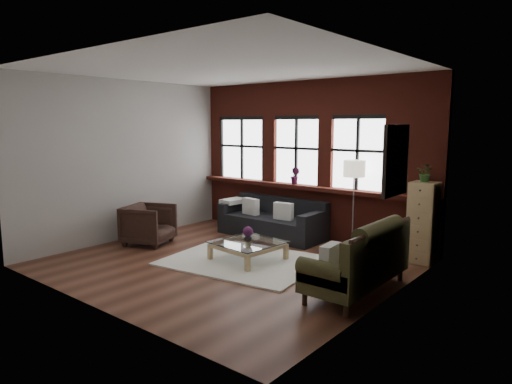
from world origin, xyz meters
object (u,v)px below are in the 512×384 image
Objects in this scene: armchair at (149,224)px; vase at (248,237)px; vintage_settee at (357,256)px; coffee_table at (248,251)px; floor_lamp at (353,201)px; dark_sofa at (272,217)px; drawer_chest at (423,223)px.

vase is (2.21, 0.38, 0.02)m from armchair.
vase is at bearing 175.20° from vintage_settee.
coffee_table is 7.50× the size of vase.
coffee_table is 2.22m from floor_lamp.
dark_sofa is at bearing 113.96° from vase.
floor_lamp reaches higher than armchair.
coffee_table is 0.57× the size of floor_lamp.
drawer_chest reaches higher than armchair.
armchair is 3.95m from floor_lamp.
vintage_settee is 4.34m from armchair.
drawer_chest is (0.22, 1.96, 0.17)m from vintage_settee.
dark_sofa reaches higher than vase.
vase reaches higher than coffee_table.
dark_sofa is at bearing -176.75° from drawer_chest.
drawer_chest is at bearing 37.31° from coffee_table.
dark_sofa is 2.16× the size of coffee_table.
floor_lamp is at bearing -78.03° from armchair.
drawer_chest is (2.34, 1.79, 0.28)m from vase.
floor_lamp is (1.75, 0.21, 0.50)m from dark_sofa.
drawer_chest is (4.55, 2.17, 0.30)m from armchair.
vintage_settee reaches higher than armchair.
floor_lamp is at bearing 60.44° from coffee_table.
armchair is 2.25m from coffee_table.
vintage_settee is 2.16m from coffee_table.
drawer_chest reaches higher than vase.
vintage_settee is 14.02× the size of vase.
coffee_table is 2.99m from drawer_chest.
armchair is at bearing -154.56° from drawer_chest.
floor_lamp is (1.03, 1.82, 0.74)m from coffee_table.
armchair is 0.82× the size of coffee_table.
coffee_table is 0.76× the size of drawer_chest.
floor_lamp is (-1.09, 2.00, 0.39)m from vintage_settee.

